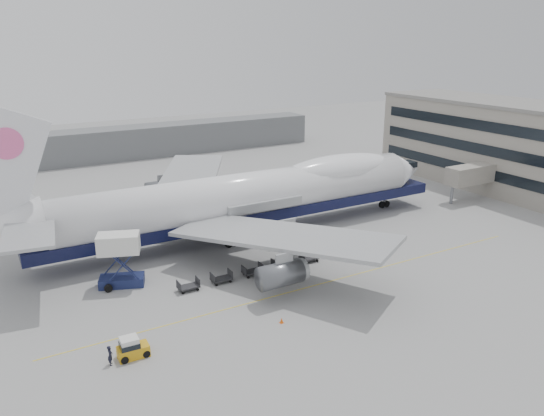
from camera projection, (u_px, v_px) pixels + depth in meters
ground at (293, 265)px, 64.40m from camera, size 260.00×260.00×0.00m
apron_line at (321, 284)px, 59.45m from camera, size 60.00×0.15×0.01m
hangar at (85, 147)px, 116.33m from camera, size 110.00×8.00×7.00m
airliner at (251, 195)px, 72.88m from camera, size 67.00×55.30×19.98m
catering_truck at (120, 257)px, 58.08m from camera, size 5.35×4.46×6.06m
baggage_tug at (132, 348)px, 45.55m from camera, size 2.68×1.51×1.93m
ground_worker at (110, 355)px, 44.48m from camera, size 0.56×0.73×1.79m
traffic_cone at (282, 320)px, 51.22m from camera, size 0.38×0.38×0.56m
dolly_0 at (188, 286)px, 57.69m from camera, size 2.30×1.35×1.30m
dolly_1 at (221, 278)px, 59.57m from camera, size 2.30×1.35×1.30m
dolly_2 at (252, 271)px, 61.45m from camera, size 2.30×1.35×1.30m
dolly_3 at (282, 264)px, 63.32m from camera, size 2.30×1.35×1.30m
dolly_4 at (309, 257)px, 65.20m from camera, size 2.30×1.35×1.30m
dolly_5 at (335, 251)px, 67.07m from camera, size 2.30×1.35×1.30m
dolly_6 at (360, 246)px, 68.95m from camera, size 2.30×1.35×1.30m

